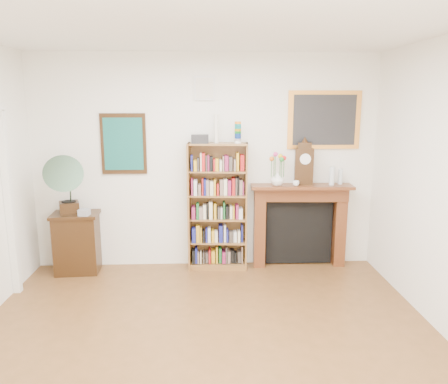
# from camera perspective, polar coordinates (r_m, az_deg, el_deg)

# --- Properties ---
(room) EXTENTS (4.51, 5.01, 2.81)m
(room) POSITION_cam_1_polar(r_m,az_deg,el_deg) (3.29, -2.49, -2.15)
(room) COLOR brown
(room) RESTS_ON ground
(teal_poster) EXTENTS (0.58, 0.04, 0.78)m
(teal_poster) POSITION_cam_1_polar(r_m,az_deg,el_deg) (5.80, -12.98, 6.14)
(teal_poster) COLOR black
(teal_poster) RESTS_ON back_wall
(small_picture) EXTENTS (0.26, 0.04, 0.30)m
(small_picture) POSITION_cam_1_polar(r_m,az_deg,el_deg) (5.68, -2.56, 13.39)
(small_picture) COLOR white
(small_picture) RESTS_ON back_wall
(gilt_painting) EXTENTS (0.95, 0.04, 0.75)m
(gilt_painting) POSITION_cam_1_polar(r_m,az_deg,el_deg) (5.89, 12.95, 9.15)
(gilt_painting) COLOR gold
(gilt_painting) RESTS_ON back_wall
(bookshelf) EXTENTS (0.79, 0.34, 1.92)m
(bookshelf) POSITION_cam_1_polar(r_m,az_deg,el_deg) (5.68, -0.80, -1.02)
(bookshelf) COLOR brown
(bookshelf) RESTS_ON floor
(side_cabinet) EXTENTS (0.60, 0.46, 0.79)m
(side_cabinet) POSITION_cam_1_polar(r_m,az_deg,el_deg) (5.99, -18.63, -6.29)
(side_cabinet) COLOR black
(side_cabinet) RESTS_ON floor
(fireplace) EXTENTS (1.34, 0.37, 1.12)m
(fireplace) POSITION_cam_1_polar(r_m,az_deg,el_deg) (5.94, 9.84, -3.37)
(fireplace) COLOR #4E2612
(fireplace) RESTS_ON floor
(gramophone) EXTENTS (0.64, 0.71, 0.77)m
(gramophone) POSITION_cam_1_polar(r_m,az_deg,el_deg) (5.72, -20.19, 1.31)
(gramophone) COLOR black
(gramophone) RESTS_ON side_cabinet
(cd_stack) EXTENTS (0.14, 0.14, 0.08)m
(cd_stack) POSITION_cam_1_polar(r_m,az_deg,el_deg) (5.72, -17.79, -2.55)
(cd_stack) COLOR #B9BAC6
(cd_stack) RESTS_ON side_cabinet
(mantel_clock) EXTENTS (0.25, 0.16, 0.55)m
(mantel_clock) POSITION_cam_1_polar(r_m,az_deg,el_deg) (5.78, 10.41, 3.56)
(mantel_clock) COLOR black
(mantel_clock) RESTS_ON fireplace
(flower_vase) EXTENTS (0.19, 0.19, 0.17)m
(flower_vase) POSITION_cam_1_polar(r_m,az_deg,el_deg) (5.68, 6.98, 1.72)
(flower_vase) COLOR white
(flower_vase) RESTS_ON fireplace
(teacup) EXTENTS (0.09, 0.09, 0.07)m
(teacup) POSITION_cam_1_polar(r_m,az_deg,el_deg) (5.70, 9.37, 1.13)
(teacup) COLOR white
(teacup) RESTS_ON fireplace
(bottle_left) EXTENTS (0.07, 0.07, 0.24)m
(bottle_left) POSITION_cam_1_polar(r_m,az_deg,el_deg) (5.84, 13.93, 2.05)
(bottle_left) COLOR silver
(bottle_left) RESTS_ON fireplace
(bottle_right) EXTENTS (0.06, 0.06, 0.20)m
(bottle_right) POSITION_cam_1_polar(r_m,az_deg,el_deg) (5.94, 14.96, 1.96)
(bottle_right) COLOR silver
(bottle_right) RESTS_ON fireplace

